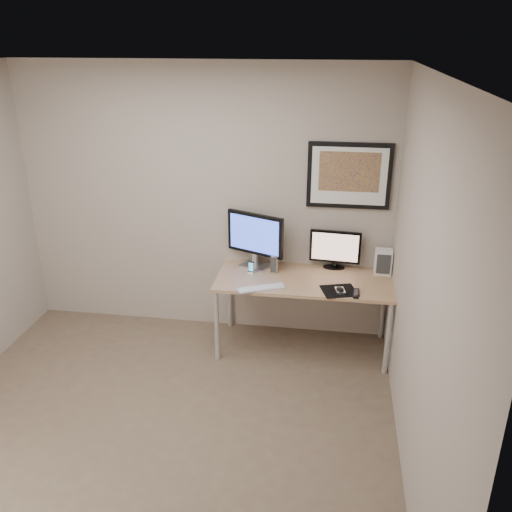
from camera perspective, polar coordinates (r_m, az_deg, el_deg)
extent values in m
plane|color=brown|center=(4.41, -10.28, -17.67)|extent=(3.60, 3.60, 0.00)
plane|color=white|center=(3.39, -13.46, 18.28)|extent=(3.60, 3.60, 0.00)
plane|color=gray|center=(5.23, -5.47, 5.58)|extent=(3.60, 0.00, 3.60)
plane|color=gray|center=(3.54, 16.94, -3.88)|extent=(0.00, 3.40, 3.40)
cube|color=#967248|center=(4.98, 5.09, -2.55)|extent=(1.60, 0.70, 0.03)
cylinder|color=silver|center=(4.97, -4.16, -7.32)|extent=(0.04, 0.04, 0.70)
cylinder|color=silver|center=(5.50, -2.77, -4.14)|extent=(0.04, 0.04, 0.70)
cylinder|color=silver|center=(4.89, 13.70, -8.45)|extent=(0.04, 0.04, 0.70)
cylinder|color=silver|center=(5.43, 13.23, -5.11)|extent=(0.04, 0.04, 0.70)
cube|color=black|center=(4.98, 9.77, 8.32)|extent=(0.75, 0.03, 0.60)
cube|color=silver|center=(4.97, 9.77, 8.27)|extent=(0.67, 0.00, 0.52)
cube|color=yellow|center=(4.95, 9.80, 8.71)|extent=(0.54, 0.00, 0.36)
cube|color=#B1B1B6|center=(5.19, -0.08, -1.03)|extent=(0.32, 0.28, 0.02)
cube|color=#B1B1B6|center=(5.17, -0.08, -0.34)|extent=(0.06, 0.06, 0.12)
cube|color=black|center=(5.07, -0.08, 2.33)|extent=(0.55, 0.26, 0.40)
cube|color=#283FB1|center=(5.05, -0.12, 2.26)|extent=(0.48, 0.21, 0.34)
cube|color=black|center=(5.22, 8.20, -1.17)|extent=(0.21, 0.13, 0.02)
cube|color=black|center=(5.21, 8.22, -0.86)|extent=(0.05, 0.04, 0.05)
cube|color=black|center=(5.14, 8.33, 0.98)|extent=(0.48, 0.07, 0.31)
cube|color=tan|center=(5.12, 8.33, 0.91)|extent=(0.43, 0.04, 0.27)
cylinder|color=#B1B1B6|center=(5.26, -0.28, 0.17)|extent=(0.08, 0.08, 0.17)
cylinder|color=#B1B1B6|center=(5.05, 1.93, -0.80)|extent=(0.08, 0.08, 0.18)
cube|color=black|center=(5.03, -0.51, -1.21)|extent=(0.06, 0.06, 0.12)
cube|color=silver|center=(4.76, 0.56, -3.39)|extent=(0.44, 0.28, 0.01)
cube|color=black|center=(4.77, 8.74, -3.64)|extent=(0.36, 0.34, 0.00)
ellipsoid|color=black|center=(4.74, 8.85, -3.53)|extent=(0.09, 0.13, 0.04)
cube|color=black|center=(4.74, 10.49, -3.87)|extent=(0.06, 0.18, 0.02)
cube|color=silver|center=(5.14, 13.24, -0.59)|extent=(0.16, 0.12, 0.24)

